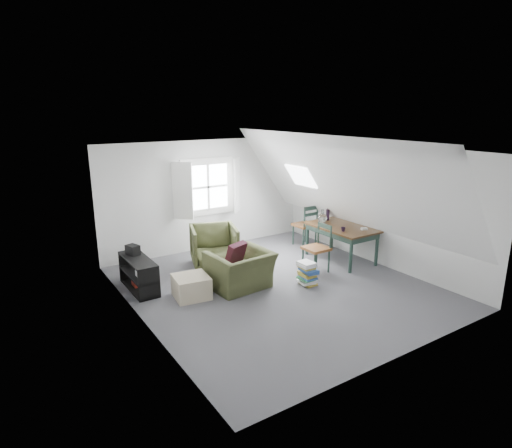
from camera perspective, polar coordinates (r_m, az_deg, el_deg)
floor at (r=7.96m, az=2.81°, el=-8.33°), size 5.50×5.50×0.00m
ceiling at (r=7.33m, az=3.07°, el=9.90°), size 5.50×5.50×0.00m
wall_back at (r=9.85m, az=-6.50°, el=3.83°), size 5.00×0.00×5.00m
wall_front at (r=5.66m, az=19.54°, el=-5.57°), size 5.00×0.00×5.00m
wall_left at (r=6.46m, az=-15.37°, el=-2.69°), size 0.00×5.50×5.50m
wall_right at (r=9.20m, az=15.67°, el=2.56°), size 0.00×5.50×5.50m
slope_left at (r=6.66m, az=-7.90°, el=2.92°), size 3.19×5.50×4.48m
slope_right at (r=8.42m, az=11.60°, el=5.33°), size 3.19×5.50×4.48m
dormer_window at (r=9.74m, az=-6.34°, el=4.91°), size 1.71×0.35×1.30m
skylight at (r=9.38m, az=6.01°, el=6.35°), size 0.35×0.75×0.47m
armchair_near at (r=7.90m, az=-2.11°, el=-8.49°), size 1.13×1.01×0.69m
armchair_far at (r=9.01m, az=-5.55°, el=-5.50°), size 1.16×1.18×0.85m
throw_pillow at (r=7.80m, az=-2.72°, el=-4.03°), size 0.49×0.39×0.44m
ottoman at (r=7.55m, az=-8.62°, el=-8.26°), size 0.65×0.65×0.38m
dining_table at (r=9.27m, az=11.31°, el=-0.89°), size 0.90×1.50×0.75m
demijohn at (r=9.43m, az=8.83°, el=0.86°), size 0.20×0.20×0.29m
vase_twigs at (r=9.66m, az=9.55°, el=1.31°), size 0.08×0.09×0.63m
cup at (r=8.87m, az=11.53°, el=-0.97°), size 0.12×0.12×0.09m
paper_box at (r=9.08m, az=14.23°, el=-0.63°), size 0.14×0.12×0.04m
dining_chair_far at (r=10.14m, az=6.66°, el=-0.07°), size 0.47×0.47×1.00m
dining_chair_near at (r=8.59m, az=8.23°, el=-3.09°), size 0.45×0.45×0.96m
media_shelf at (r=8.00m, az=-15.28°, el=-6.69°), size 0.38×1.14×0.58m
electronics_box at (r=8.13m, az=-16.11°, el=-3.38°), size 0.24×0.28×0.19m
magazine_stack at (r=8.01m, az=6.86°, el=-6.55°), size 0.33×0.39×0.44m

